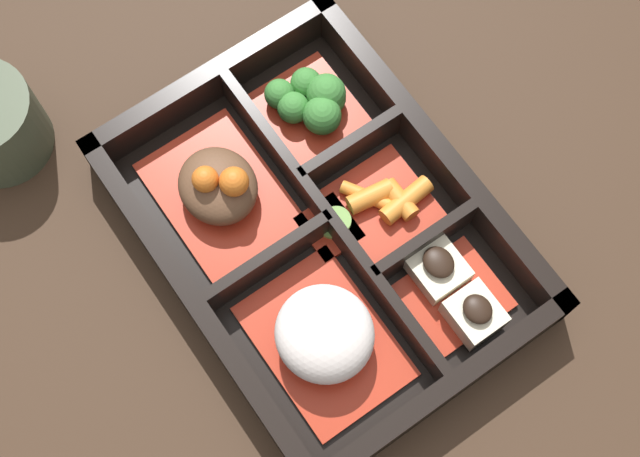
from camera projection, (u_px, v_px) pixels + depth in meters
ground_plane at (320, 239)px, 0.67m from camera, size 3.00×3.00×0.00m
bento_base at (320, 237)px, 0.67m from camera, size 0.31×0.22×0.01m
bento_rim at (324, 228)px, 0.65m from camera, size 0.31×0.22×0.04m
bowl_rice at (325, 335)px, 0.62m from camera, size 0.12×0.08×0.05m
bowl_stew at (219, 188)px, 0.66m from camera, size 0.12×0.08×0.05m
bowl_tofu at (455, 292)px, 0.64m from camera, size 0.08×0.07×0.03m
bowl_carrots at (385, 201)px, 0.66m from camera, size 0.07×0.07×0.02m
bowl_greens at (313, 102)px, 0.68m from camera, size 0.08×0.07×0.04m
bowl_pickles at (332, 226)px, 0.66m from camera, size 0.04×0.04×0.01m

